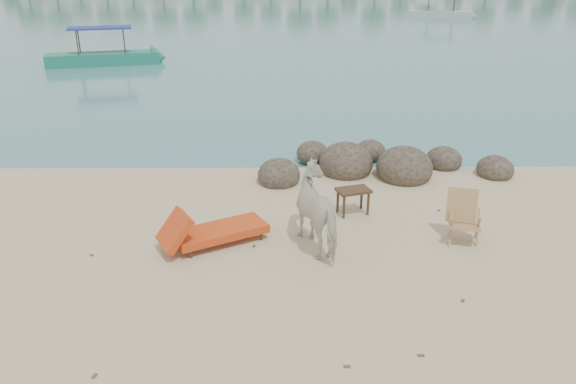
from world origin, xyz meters
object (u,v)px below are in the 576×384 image
boat_near (100,33)px  side_table (353,203)px  cow (322,211)px  lounge_chair (220,228)px  boulders (375,165)px  deck_chair (465,220)px

boat_near → side_table: bearing=-75.3°
cow → lounge_chair: bearing=-27.2°
boulders → side_table: 2.65m
cow → side_table: size_ratio=2.57×
side_table → lounge_chair: lounge_chair is taller
lounge_chair → boat_near: size_ratio=0.35×
cow → boat_near: (-10.04, 20.28, 0.79)m
side_table → lounge_chair: bearing=-172.0°
cow → side_table: (0.75, 1.44, -0.47)m
boulders → boat_near: bearing=125.5°
lounge_chair → cow: bearing=-33.7°
lounge_chair → boat_near: (-8.12, 20.12, 1.21)m
boulders → cow: 4.30m
boulders → deck_chair: (1.11, -3.84, 0.28)m
side_table → deck_chair: 2.37m
cow → lounge_chair: 1.97m
side_table → boat_near: (-10.79, 18.84, 1.26)m
boulders → side_table: size_ratio=9.29×
lounge_chair → boat_near: bearing=83.1°
side_table → boat_near: size_ratio=0.11×
deck_chair → boat_near: size_ratio=0.15×
side_table → lounge_chair: 2.96m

